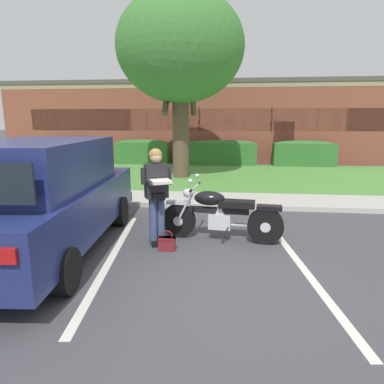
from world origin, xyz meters
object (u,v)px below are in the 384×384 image
(motorcycle, at_px, (226,215))
(handbag, at_px, (167,242))
(hedge_center_right, at_px, (221,152))
(hedge_right, at_px, (304,153))
(brick_building, at_px, (206,121))
(parked_suv_adjacent, at_px, (42,196))
(hedge_center_left, at_px, (142,151))
(rider_person, at_px, (157,189))
(hedge_left, at_px, (67,151))
(shade_tree, at_px, (180,49))

(motorcycle, relative_size, handbag, 6.23)
(motorcycle, height_order, hedge_center_right, hedge_center_right)
(hedge_right, relative_size, brick_building, 0.13)
(motorcycle, distance_m, parked_suv_adjacent, 3.16)
(motorcycle, xyz_separation_m, hedge_right, (3.54, 10.61, 0.17))
(hedge_center_left, xyz_separation_m, hedge_right, (7.81, 0.00, 0.00))
(motorcycle, xyz_separation_m, hedge_center_left, (-4.27, 10.61, 0.17))
(rider_person, height_order, parked_suv_adjacent, parked_suv_adjacent)
(handbag, bearing_deg, motorcycle, 32.86)
(rider_person, xyz_separation_m, parked_suv_adjacent, (-1.81, -0.48, -0.05))
(motorcycle, relative_size, parked_suv_adjacent, 0.45)
(hedge_center_right, xyz_separation_m, hedge_right, (3.91, 0.00, 0.00))
(handbag, xyz_separation_m, hedge_left, (-7.20, 11.24, 0.51))
(rider_person, relative_size, shade_tree, 0.26)
(hedge_center_left, xyz_separation_m, hedge_center_right, (3.91, -0.00, 0.00))
(motorcycle, distance_m, brick_building, 16.82)
(parked_suv_adjacent, bearing_deg, rider_person, 14.89)
(rider_person, distance_m, hedge_center_left, 11.42)
(handbag, distance_m, shade_tree, 8.67)
(motorcycle, xyz_separation_m, hedge_center_right, (-0.36, 10.61, 0.17))
(hedge_right, bearing_deg, parked_suv_adjacent, -119.71)
(parked_suv_adjacent, bearing_deg, hedge_center_right, 77.05)
(hedge_center_right, bearing_deg, handbag, -93.13)
(rider_person, height_order, handbag, rider_person)
(parked_suv_adjacent, relative_size, hedge_center_right, 1.47)
(parked_suv_adjacent, height_order, hedge_center_right, parked_suv_adjacent)
(motorcycle, relative_size, hedge_left, 0.87)
(hedge_center_right, bearing_deg, hedge_right, 0.00)
(motorcycle, bearing_deg, brick_building, 95.18)
(parked_suv_adjacent, distance_m, hedge_left, 12.59)
(parked_suv_adjacent, bearing_deg, hedge_center_left, 96.31)
(handbag, bearing_deg, shade_tree, 96.19)
(handbag, distance_m, brick_building, 17.43)
(hedge_center_left, height_order, brick_building, brick_building)
(hedge_center_left, distance_m, brick_building, 6.82)
(parked_suv_adjacent, bearing_deg, shade_tree, 80.85)
(rider_person, bearing_deg, motorcycle, 17.72)
(hedge_center_left, height_order, hedge_right, same)
(rider_person, relative_size, brick_building, 0.08)
(motorcycle, distance_m, hedge_center_right, 10.61)
(rider_person, relative_size, handbag, 4.74)
(handbag, height_order, parked_suv_adjacent, parked_suv_adjacent)
(brick_building, bearing_deg, hedge_center_right, -79.29)
(handbag, relative_size, hedge_right, 0.13)
(parked_suv_adjacent, distance_m, hedge_center_left, 11.54)
(parked_suv_adjacent, bearing_deg, hedge_right, 60.29)
(handbag, relative_size, hedge_center_left, 0.14)
(rider_person, bearing_deg, shade_tree, 94.72)
(hedge_center_left, bearing_deg, brick_building, 65.57)
(handbag, height_order, hedge_left, hedge_left)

